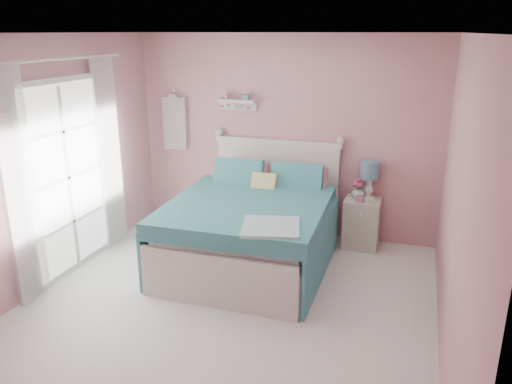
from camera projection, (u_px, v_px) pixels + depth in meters
The scene contains 13 objects.
floor at pixel (222, 312), 4.87m from camera, with size 4.50×4.50×0.00m, color silver.
room_shell at pixel (218, 154), 4.38m from camera, with size 4.50×4.50×4.50m.
bed at pixel (252, 229), 5.80m from camera, with size 1.77×2.21×1.27m.
nightstand at pixel (361, 223), 6.27m from camera, with size 0.43×0.43×0.63m.
table_lamp at pixel (370, 173), 6.15m from camera, with size 0.23×0.23×0.46m.
vase at pixel (358, 192), 6.21m from camera, with size 0.15×0.15×0.16m, color silver.
teacup at pixel (360, 199), 6.07m from camera, with size 0.09×0.09×0.07m, color pink.
roses at pixel (358, 183), 6.17m from camera, with size 0.14×0.11×0.12m.
wall_shelf at pixel (237, 102), 6.50m from camera, with size 0.50×0.15×0.25m.
hanging_dress at pixel (175, 124), 6.87m from camera, with size 0.34×0.03×0.72m, color white.
french_door at pixel (67, 178), 5.48m from camera, with size 0.04×1.32×2.16m.
curtain_near at pixel (20, 189), 4.76m from camera, with size 0.04×0.40×2.32m, color white.
curtain_far at pixel (109, 154), 6.11m from camera, with size 0.04×0.40×2.32m, color white.
Camera 1 is at (1.64, -3.96, 2.62)m, focal length 35.00 mm.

